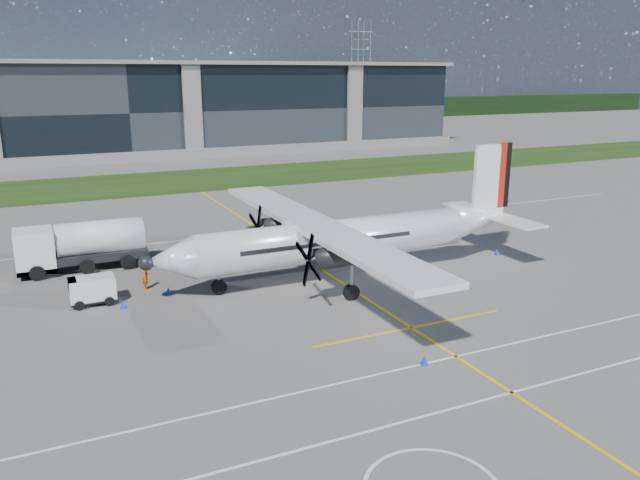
% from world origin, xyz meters
% --- Properties ---
extents(ground, '(400.00, 400.00, 0.00)m').
position_xyz_m(ground, '(0.00, 40.00, 0.00)').
color(ground, '#575553').
rests_on(ground, ground).
extents(grass_strip, '(400.00, 18.00, 0.04)m').
position_xyz_m(grass_strip, '(0.00, 48.00, 0.02)').
color(grass_strip, '#1C340E').
rests_on(grass_strip, ground).
extents(terminal_building, '(120.00, 20.00, 15.00)m').
position_xyz_m(terminal_building, '(0.00, 80.00, 7.50)').
color(terminal_building, black).
rests_on(terminal_building, ground).
extents(tree_line, '(400.00, 6.00, 6.00)m').
position_xyz_m(tree_line, '(0.00, 140.00, 3.00)').
color(tree_line, black).
rests_on(tree_line, ground).
extents(pylon_east, '(9.00, 4.60, 30.00)m').
position_xyz_m(pylon_east, '(85.00, 150.00, 15.00)').
color(pylon_east, gray).
rests_on(pylon_east, ground).
extents(yellow_taxiway_centerline, '(0.20, 70.00, 0.01)m').
position_xyz_m(yellow_taxiway_centerline, '(3.00, 10.00, 0.01)').
color(yellow_taxiway_centerline, yellow).
rests_on(yellow_taxiway_centerline, ground).
extents(white_lane_line, '(90.00, 0.15, 0.01)m').
position_xyz_m(white_lane_line, '(0.00, -14.00, 0.01)').
color(white_lane_line, white).
rests_on(white_lane_line, ground).
extents(turboprop_aircraft, '(27.62, 28.65, 8.59)m').
position_xyz_m(turboprop_aircraft, '(4.11, 3.75, 4.30)').
color(turboprop_aircraft, white).
rests_on(turboprop_aircraft, ground).
extents(fuel_tanker_truck, '(9.19, 2.99, 3.45)m').
position_xyz_m(fuel_tanker_truck, '(-13.07, 13.04, 1.72)').
color(fuel_tanker_truck, white).
rests_on(fuel_tanker_truck, ground).
extents(baggage_tug, '(2.83, 1.70, 1.70)m').
position_xyz_m(baggage_tug, '(-12.53, 5.40, 0.85)').
color(baggage_tug, silver).
rests_on(baggage_tug, ground).
extents(ground_crew_person, '(0.75, 0.91, 1.94)m').
position_xyz_m(ground_crew_person, '(-9.12, 6.80, 0.97)').
color(ground_crew_person, '#F25907').
rests_on(ground_crew_person, ground).
extents(safety_cone_portwing, '(0.36, 0.36, 0.50)m').
position_xyz_m(safety_cone_portwing, '(1.08, -10.05, 0.25)').
color(safety_cone_portwing, '#0D2FED').
rests_on(safety_cone_portwing, ground).
extents(safety_cone_stbdwing, '(0.36, 0.36, 0.50)m').
position_xyz_m(safety_cone_stbdwing, '(2.33, 18.06, 0.25)').
color(safety_cone_stbdwing, '#0D2FED').
rests_on(safety_cone_stbdwing, ground).
extents(safety_cone_nose_stbd, '(0.36, 0.36, 0.50)m').
position_xyz_m(safety_cone_nose_stbd, '(-8.03, 5.15, 0.25)').
color(safety_cone_nose_stbd, '#0D2FED').
rests_on(safety_cone_nose_stbd, ground).
extents(safety_cone_tail, '(0.36, 0.36, 0.50)m').
position_xyz_m(safety_cone_tail, '(16.94, 3.32, 0.25)').
color(safety_cone_tail, '#0D2FED').
rests_on(safety_cone_tail, ground).
extents(safety_cone_fwd, '(0.36, 0.36, 0.50)m').
position_xyz_m(safety_cone_fwd, '(-10.99, 3.83, 0.25)').
color(safety_cone_fwd, '#0D2FED').
rests_on(safety_cone_fwd, ground).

